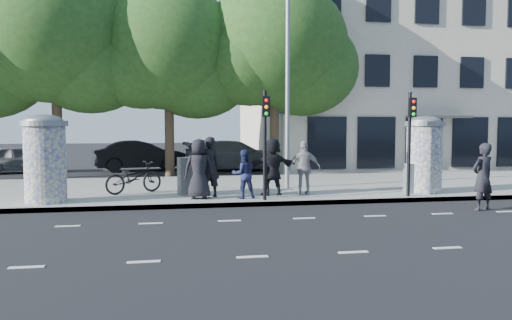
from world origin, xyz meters
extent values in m
plane|color=black|center=(0.00, 0.00, 0.00)|extent=(120.00, 120.00, 0.00)
cube|color=gray|center=(0.00, 7.50, 0.07)|extent=(40.00, 8.00, 0.15)
cube|color=slate|center=(0.00, 3.55, 0.07)|extent=(40.00, 0.10, 0.16)
cube|color=silver|center=(0.00, -2.20, 0.00)|extent=(32.00, 0.12, 0.01)
cube|color=silver|center=(0.00, 1.40, 0.00)|extent=(32.00, 0.12, 0.01)
cylinder|color=beige|center=(-7.20, 4.50, 1.30)|extent=(1.20, 1.20, 2.30)
cylinder|color=slate|center=(-7.20, 4.50, 2.53)|extent=(1.36, 1.36, 0.16)
ellipsoid|color=slate|center=(-7.20, 4.50, 2.61)|extent=(1.10, 1.10, 0.38)
cylinder|color=beige|center=(5.20, 4.70, 1.30)|extent=(1.20, 1.20, 2.30)
cylinder|color=slate|center=(5.20, 4.70, 2.53)|extent=(1.36, 1.36, 0.16)
ellipsoid|color=slate|center=(5.20, 4.70, 2.61)|extent=(1.10, 1.10, 0.38)
cylinder|color=black|center=(-0.60, 3.85, 1.85)|extent=(0.11, 0.11, 3.40)
cube|color=black|center=(-0.60, 3.67, 3.05)|extent=(0.22, 0.14, 0.62)
cylinder|color=black|center=(4.20, 3.85, 1.85)|extent=(0.11, 0.11, 3.40)
cube|color=black|center=(4.20, 3.67, 3.05)|extent=(0.22, 0.14, 0.62)
cylinder|color=slate|center=(0.80, 6.70, 4.15)|extent=(0.16, 0.16, 8.00)
cylinder|color=#38281C|center=(-8.50, 12.50, 2.36)|extent=(0.44, 0.44, 4.73)
ellipsoid|color=#1D4017|center=(-8.50, 12.50, 6.51)|extent=(7.20, 7.20, 6.12)
cylinder|color=#38281C|center=(-3.50, 12.70, 2.21)|extent=(0.44, 0.44, 4.41)
ellipsoid|color=#1D4017|center=(-3.50, 12.70, 6.08)|extent=(6.80, 6.80, 5.78)
cylinder|color=#38281C|center=(1.50, 12.30, 2.29)|extent=(0.44, 0.44, 4.59)
ellipsoid|color=#1D4017|center=(1.50, 12.30, 6.32)|extent=(7.00, 7.00, 5.95)
cube|color=#B2A895|center=(12.00, 20.00, 6.00)|extent=(20.00, 15.00, 12.00)
cube|color=black|center=(12.00, 12.45, 1.60)|extent=(18.00, 0.10, 2.60)
cube|color=#59544C|center=(10.00, 12.10, 2.90)|extent=(3.20, 0.90, 0.12)
cube|color=#194C8C|center=(2.50, 12.45, 3.20)|extent=(1.60, 0.06, 0.30)
imported|color=black|center=(-2.60, 4.43, 1.10)|extent=(0.98, 0.68, 1.91)
imported|color=black|center=(-2.26, 4.74, 1.13)|extent=(0.82, 0.65, 1.96)
imported|color=#1C2046|center=(-1.20, 4.30, 0.93)|extent=(0.83, 0.69, 1.55)
imported|color=gray|center=(0.95, 4.82, 1.05)|extent=(1.14, 0.76, 1.81)
imported|color=black|center=(-0.15, 4.87, 1.10)|extent=(1.85, 0.90, 1.91)
imported|color=black|center=(5.46, 1.76, 0.98)|extent=(0.81, 0.64, 1.97)
imported|color=black|center=(-4.73, 6.14, 0.69)|extent=(1.64, 2.14, 1.08)
cube|color=slate|center=(-2.92, 5.51, 0.78)|extent=(0.69, 0.57, 1.25)
cube|color=gray|center=(4.70, 4.56, 0.66)|extent=(0.51, 0.39, 1.02)
imported|color=slate|center=(-11.10, 16.31, 0.72)|extent=(2.62, 4.49, 1.44)
imported|color=black|center=(-5.08, 16.59, 0.82)|extent=(2.83, 5.23, 1.64)
imported|color=slate|center=(0.06, 15.88, 0.82)|extent=(2.65, 5.77, 1.63)
camera|label=1|loc=(-3.52, -11.30, 2.48)|focal=35.00mm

